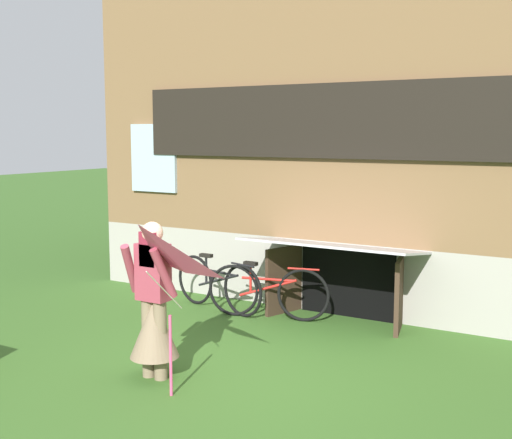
# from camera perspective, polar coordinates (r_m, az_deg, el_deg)

# --- Properties ---
(ground_plane) EXTENTS (60.00, 60.00, 0.00)m
(ground_plane) POSITION_cam_1_polar(r_m,az_deg,el_deg) (7.23, -3.60, -13.50)
(ground_plane) COLOR #386023
(log_house) EXTENTS (8.51, 6.69, 4.79)m
(log_house) POSITION_cam_1_polar(r_m,az_deg,el_deg) (11.98, 12.19, 6.39)
(log_house) COLOR #9E998E
(log_house) RESTS_ON ground_plane
(person) EXTENTS (0.61, 0.53, 1.67)m
(person) POSITION_cam_1_polar(r_m,az_deg,el_deg) (7.14, -8.74, -7.89)
(person) COLOR #7F6B51
(person) RESTS_ON ground_plane
(kite) EXTENTS (1.00, 0.97, 1.62)m
(kite) POSITION_cam_1_polar(r_m,az_deg,el_deg) (6.45, -9.93, -3.89)
(kite) COLOR #E54C7F
(kite) RESTS_ON ground_plane
(bicycle_red) EXTENTS (1.70, 0.47, 0.79)m
(bicycle_red) POSITION_cam_1_polar(r_m,az_deg,el_deg) (9.33, 1.00, -6.17)
(bicycle_red) COLOR black
(bicycle_red) RESTS_ON ground_plane
(bicycle_black) EXTENTS (1.73, 0.45, 0.80)m
(bicycle_black) POSITION_cam_1_polar(r_m,az_deg,el_deg) (9.78, -3.27, -5.51)
(bicycle_black) COLOR black
(bicycle_black) RESTS_ON ground_plane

